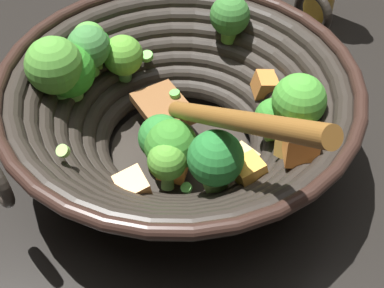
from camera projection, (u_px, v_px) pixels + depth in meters
name	position (u px, v px, depth m)	size (l,w,h in m)	color
ground_plane	(180.00, 155.00, 0.63)	(4.00, 4.00, 0.00)	black
wok	(177.00, 108.00, 0.58)	(0.37, 0.39, 0.22)	black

